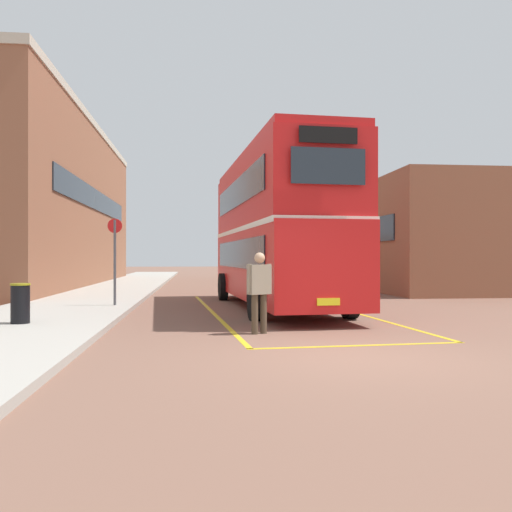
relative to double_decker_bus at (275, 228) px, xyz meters
The scene contains 10 objects.
ground_plane 6.44m from the double_decker_bus, 88.70° to the left, with size 135.60×135.60×0.00m, color brown.
sidewalk_left 10.76m from the double_decker_bus, 127.40° to the left, with size 4.00×57.60×0.14m, color #A39E93.
brick_building_left 17.58m from the double_decker_bus, 127.64° to the left, with size 5.53×24.80×8.93m.
depot_building_right 13.21m from the double_decker_bus, 46.93° to the left, with size 6.85×13.14×5.17m.
double_decker_bus is the anchor object (origin of this frame).
single_deck_bus 20.82m from the double_decker_bus, 82.98° to the left, with size 3.57×9.83×3.02m.
pedestrian_boarding 6.04m from the double_decker_bus, 101.36° to the right, with size 0.53×0.41×1.70m.
litter_bin 8.03m from the double_decker_bus, 144.47° to the right, with size 0.43×0.43×0.88m.
bus_stop_sign 5.01m from the double_decker_bus, behind, with size 0.44×0.08×2.64m.
bay_marking_yellow 3.19m from the double_decker_bus, 88.04° to the right, with size 5.09×13.13×0.01m.
Camera 1 is at (-2.57, -8.67, 1.61)m, focal length 38.49 mm.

